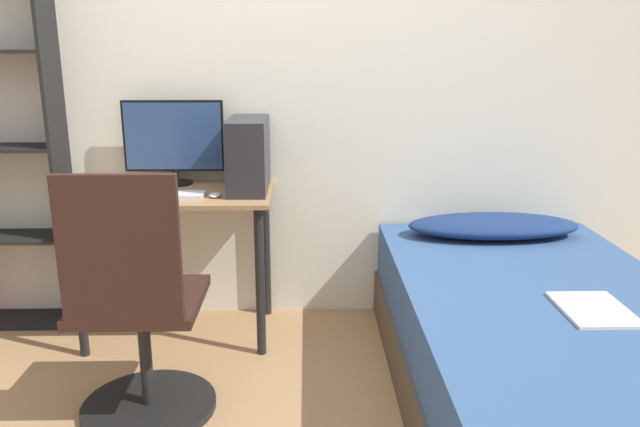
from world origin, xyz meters
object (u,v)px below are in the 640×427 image
office_chair (138,326)px  monitor (174,140)px  bed (542,351)px  pc_tower (249,154)px  keyboard (168,195)px

office_chair → monitor: (-0.03, 0.96, 0.58)m
bed → pc_tower: bearing=148.0°
bed → keyboard: keyboard is taller
bed → keyboard: bearing=159.2°
bed → office_chair: bearing=-178.1°
office_chair → keyboard: size_ratio=2.96×
office_chair → monitor: 1.13m
office_chair → keyboard: bearing=90.6°
bed → monitor: bearing=150.8°
bed → monitor: 2.00m
office_chair → pc_tower: bearing=66.0°
monitor → pc_tower: size_ratio=1.17×
bed → pc_tower: size_ratio=4.59×
keyboard → pc_tower: (0.37, 0.16, 0.17)m
keyboard → bed: bearing=-20.8°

